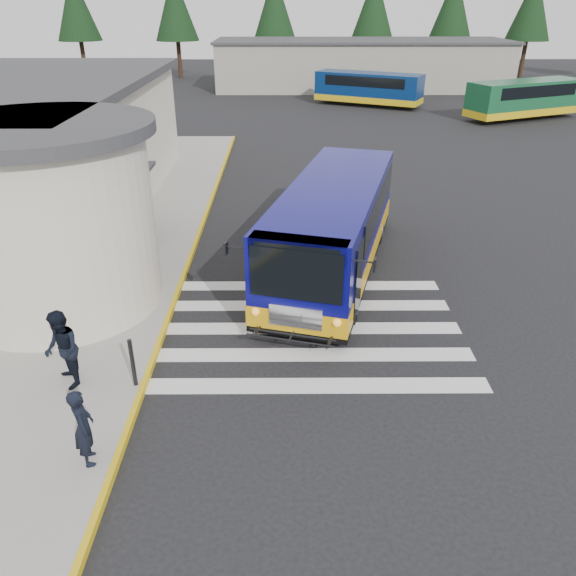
{
  "coord_description": "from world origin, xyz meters",
  "views": [
    {
      "loc": [
        -0.97,
        -13.11,
        7.56
      ],
      "look_at": [
        -0.91,
        -0.5,
        1.02
      ],
      "focal_mm": 35.0,
      "sensor_mm": 36.0,
      "label": 1
    }
  ],
  "objects_px": {
    "pedestrian_b": "(62,350)",
    "far_bus_a": "(369,87)",
    "pedestrian_a": "(83,427)",
    "bollard": "(133,363)",
    "far_bus_b": "(525,98)",
    "transit_bus": "(333,231)"
  },
  "relations": [
    {
      "from": "transit_bus",
      "to": "far_bus_a",
      "type": "distance_m",
      "value": 30.31
    },
    {
      "from": "pedestrian_b",
      "to": "far_bus_b",
      "type": "relative_size",
      "value": 0.2
    },
    {
      "from": "transit_bus",
      "to": "pedestrian_b",
      "type": "height_order",
      "value": "transit_bus"
    },
    {
      "from": "pedestrian_a",
      "to": "transit_bus",
      "type": "bearing_deg",
      "value": -52.43
    },
    {
      "from": "pedestrian_a",
      "to": "far_bus_a",
      "type": "bearing_deg",
      "value": -36.01
    },
    {
      "from": "pedestrian_b",
      "to": "bollard",
      "type": "distance_m",
      "value": 1.47
    },
    {
      "from": "pedestrian_b",
      "to": "far_bus_b",
      "type": "bearing_deg",
      "value": 114.93
    },
    {
      "from": "pedestrian_b",
      "to": "pedestrian_a",
      "type": "bearing_deg",
      "value": -3.28
    },
    {
      "from": "transit_bus",
      "to": "pedestrian_b",
      "type": "distance_m",
      "value": 8.53
    },
    {
      "from": "bollard",
      "to": "far_bus_a",
      "type": "height_order",
      "value": "far_bus_a"
    },
    {
      "from": "pedestrian_a",
      "to": "pedestrian_b",
      "type": "bearing_deg",
      "value": 5.61
    },
    {
      "from": "pedestrian_b",
      "to": "bollard",
      "type": "xyz_separation_m",
      "value": [
        1.43,
        -0.02,
        -0.32
      ]
    },
    {
      "from": "bollard",
      "to": "far_bus_b",
      "type": "distance_m",
      "value": 36.26
    },
    {
      "from": "pedestrian_b",
      "to": "far_bus_a",
      "type": "relative_size",
      "value": 0.21
    },
    {
      "from": "transit_bus",
      "to": "far_bus_a",
      "type": "bearing_deg",
      "value": 95.81
    },
    {
      "from": "transit_bus",
      "to": "bollard",
      "type": "height_order",
      "value": "transit_bus"
    },
    {
      "from": "far_bus_a",
      "to": "pedestrian_b",
      "type": "bearing_deg",
      "value": -169.86
    },
    {
      "from": "pedestrian_a",
      "to": "pedestrian_b",
      "type": "relative_size",
      "value": 0.87
    },
    {
      "from": "pedestrian_a",
      "to": "bollard",
      "type": "relative_size",
      "value": 1.35
    },
    {
      "from": "far_bus_a",
      "to": "transit_bus",
      "type": "bearing_deg",
      "value": -162.19
    },
    {
      "from": "pedestrian_a",
      "to": "far_bus_b",
      "type": "bearing_deg",
      "value": -52.87
    },
    {
      "from": "bollard",
      "to": "pedestrian_a",
      "type": "bearing_deg",
      "value": -97.7
    }
  ]
}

